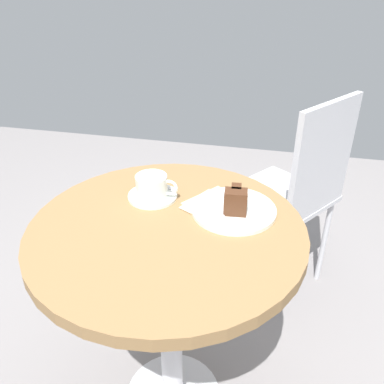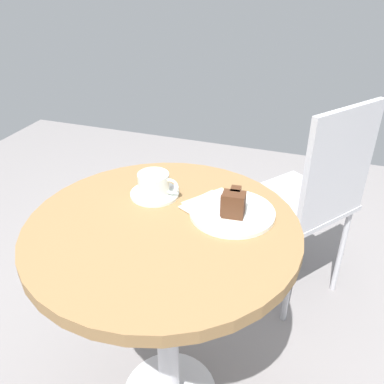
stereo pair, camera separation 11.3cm
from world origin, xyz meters
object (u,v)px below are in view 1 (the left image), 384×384
Objects in this scene: coffee_cup at (152,185)px; cafe_chair at (298,186)px; napkin at (216,205)px; teaspoon at (162,188)px; cake_plate at (234,210)px; saucer at (153,196)px; cake_slice at (236,201)px; fork at (221,201)px.

coffee_cup is 0.73m from cafe_chair.
napkin is 0.63m from cafe_chair.
cake_plate is at bearing -25.04° from teaspoon.
saucer is at bearing -122.12° from teaspoon.
teaspoon reaches higher than saucer.
cake_slice is (0.25, -0.04, 0.04)m from saucer.
saucer is at bearing 170.93° from cake_slice.
teaspoon is 0.50× the size of napkin.
cake_slice reaches higher than fork.
fork reaches higher than saucer.
fork is (0.20, -0.00, 0.01)m from saucer.
cake_slice reaches higher than saucer.
coffee_cup is 0.20m from fork.
cake_plate is 2.84× the size of cake_slice.
teaspoon reaches higher than cake_plate.
fork is 0.62m from cafe_chair.
teaspoon is (0.02, 0.04, 0.01)m from saucer.
cake_plate is 0.63m from cafe_chair.
cake_plate is 1.10× the size of napkin.
cake_plate is 0.06m from napkin.
cafe_chair is (0.43, 0.49, -0.21)m from teaspoon.
cake_slice is 0.39× the size of napkin.
fork is 0.15× the size of cafe_chair.
saucer is 1.34× the size of teaspoon.
cafe_chair is at bearing 70.57° from cake_slice.
saucer is at bearing 76.77° from fork.
cake_plate is 0.04m from cake_slice.
saucer is at bearing 177.59° from napkin.
cake_plate is at bearing -19.37° from napkin.
coffee_cup is 0.24m from cake_plate.
cafe_chair is (0.20, 0.57, -0.24)m from cake_slice.
teaspoon is 0.12× the size of cafe_chair.
coffee_cup is at bearing 171.91° from cake_slice.
fork is at bearing -21.29° from teaspoon.
fork reaches higher than cake_plate.
fork is (0.18, -0.04, 0.00)m from teaspoon.
saucer is 0.62× the size of cake_plate.
cafe_chair is at bearing 40.30° from teaspoon.
cafe_chair is (0.20, 0.55, -0.20)m from cake_plate.
cafe_chair is (0.24, 0.53, -0.21)m from fork.
saucer is 1.17× the size of coffee_cup.
coffee_cup is (0.00, -0.00, 0.04)m from saucer.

